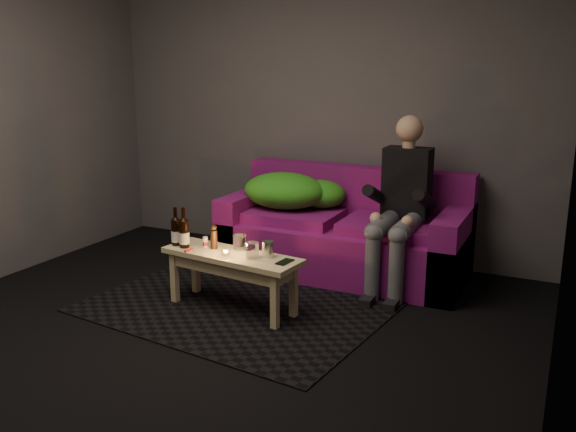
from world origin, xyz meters
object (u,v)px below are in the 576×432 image
object	(u,v)px
coffee_table	(232,263)
steel_cup	(268,249)
person	(401,201)
beer_bottle_a	(176,231)
sofa	(345,236)
beer_bottle_b	(184,233)

from	to	relation	value
coffee_table	steel_cup	world-z (taller)	steel_cup
person	steel_cup	distance (m)	1.12
coffee_table	beer_bottle_a	world-z (taller)	beer_bottle_a
sofa	steel_cup	bearing A→B (deg)	-98.28
sofa	beer_bottle_a	bearing A→B (deg)	-128.35
beer_bottle_a	coffee_table	bearing A→B (deg)	-0.09
steel_cup	sofa	bearing A→B (deg)	81.72
beer_bottle_b	coffee_table	bearing A→B (deg)	3.22
person	steel_cup	world-z (taller)	person
sofa	coffee_table	world-z (taller)	sofa
coffee_table	beer_bottle_a	xyz separation A→B (m)	(-0.45, 0.00, 0.17)
sofa	person	size ratio (longest dim) A/B	1.50
beer_bottle_b	sofa	bearing A→B (deg)	54.95
sofa	beer_bottle_a	distance (m)	1.40
coffee_table	steel_cup	distance (m)	0.29
sofa	steel_cup	xyz separation A→B (m)	(-0.15, -1.06, 0.16)
coffee_table	beer_bottle_a	size ratio (longest dim) A/B	3.75
sofa	person	distance (m)	0.62
coffee_table	beer_bottle_b	distance (m)	0.41
beer_bottle_a	beer_bottle_b	size ratio (longest dim) A/B	0.96
person	coffee_table	bearing A→B (deg)	-133.80
beer_bottle_b	steel_cup	size ratio (longest dim) A/B	2.64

